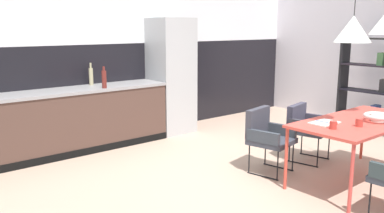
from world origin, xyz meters
The scene contains 16 objects.
ground_plane centered at (0.00, 0.00, 0.00)m, with size 9.61×9.61×0.00m, color tan.
back_wall_splashback_dark centered at (0.00, 2.91, 0.75)m, with size 7.39×0.12×1.49m, color black.
kitchen_counter centered at (-1.69, 2.55, 0.45)m, with size 3.75×0.63×0.90m.
refrigerator_column centered at (0.51, 2.55, 0.95)m, with size 0.64×0.60×1.90m, color #ADAFB2.
dining_table centered at (0.80, -0.62, 0.68)m, with size 1.71×0.84×0.72m.
armchair_by_stool centered at (0.99, 0.22, 0.49)m, with size 0.57×0.56×0.74m.
armchair_far_side centered at (0.25, 0.26, 0.49)m, with size 0.56×0.55×0.78m.
fruit_bowl centered at (0.89, -0.78, 0.78)m, with size 0.32×0.32×0.09m.
open_book centered at (0.36, -0.45, 0.73)m, with size 0.32×0.22×0.02m.
mug_tall_blue centered at (0.22, -0.64, 0.76)m, with size 0.11×0.07×0.08m.
mug_short_terracotta centered at (0.52, -0.76, 0.76)m, with size 0.12×0.08×0.08m.
bottle_spice_small centered at (-0.83, 2.74, 1.03)m, with size 0.06×0.06×0.33m.
bottle_oil_tall centered at (-0.83, 2.33, 1.03)m, with size 0.07×0.07×0.31m.
open_shelf_unit centered at (3.08, 0.42, 0.86)m, with size 0.30×0.99×1.66m.
pendant_lamp_over_table_near centered at (0.46, -0.64, 1.73)m, with size 0.37×0.37×1.34m.
pendant_lamp_over_table_far centered at (1.15, -0.63, 1.78)m, with size 0.32×0.32×1.26m.
Camera 1 is at (-3.45, -2.82, 1.75)m, focal length 37.63 mm.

